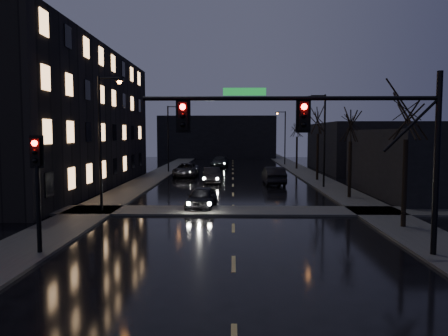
{
  "coord_description": "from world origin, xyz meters",
  "views": [
    {
      "loc": [
        -0.04,
        -7.43,
        4.69
      ],
      "look_at": [
        -0.41,
        11.44,
        3.2
      ],
      "focal_mm": 35.0,
      "sensor_mm": 36.0,
      "label": 1
    }
  ],
  "objects_px": {
    "oncoming_car_d": "(220,162)",
    "oncoming_car_a": "(202,198)",
    "oncoming_car_b": "(212,175)",
    "oncoming_car_c": "(186,170)",
    "lead_car": "(274,176)"
  },
  "relations": [
    {
      "from": "oncoming_car_d",
      "to": "oncoming_car_a",
      "type": "bearing_deg",
      "value": -85.43
    },
    {
      "from": "oncoming_car_b",
      "to": "oncoming_car_a",
      "type": "bearing_deg",
      "value": -95.94
    },
    {
      "from": "oncoming_car_c",
      "to": "oncoming_car_a",
      "type": "bearing_deg",
      "value": -79.58
    },
    {
      "from": "oncoming_car_a",
      "to": "oncoming_car_b",
      "type": "height_order",
      "value": "oncoming_car_b"
    },
    {
      "from": "oncoming_car_c",
      "to": "oncoming_car_d",
      "type": "bearing_deg",
      "value": 77.79
    },
    {
      "from": "oncoming_car_b",
      "to": "lead_car",
      "type": "distance_m",
      "value": 5.87
    },
    {
      "from": "oncoming_car_d",
      "to": "lead_car",
      "type": "xyz_separation_m",
      "value": [
        5.55,
        -20.69,
        0.06
      ]
    },
    {
      "from": "oncoming_car_a",
      "to": "lead_car",
      "type": "relative_size",
      "value": 0.81
    },
    {
      "from": "oncoming_car_d",
      "to": "lead_car",
      "type": "relative_size",
      "value": 1.05
    },
    {
      "from": "lead_car",
      "to": "oncoming_car_c",
      "type": "bearing_deg",
      "value": -41.54
    },
    {
      "from": "oncoming_car_a",
      "to": "oncoming_car_c",
      "type": "distance_m",
      "value": 20.52
    },
    {
      "from": "oncoming_car_a",
      "to": "oncoming_car_d",
      "type": "relative_size",
      "value": 0.77
    },
    {
      "from": "oncoming_car_d",
      "to": "oncoming_car_b",
      "type": "bearing_deg",
      "value": -85.76
    },
    {
      "from": "oncoming_car_b",
      "to": "oncoming_car_d",
      "type": "xyz_separation_m",
      "value": [
        0.21,
        19.57,
        0.03
      ]
    },
    {
      "from": "oncoming_car_b",
      "to": "lead_car",
      "type": "relative_size",
      "value": 0.89
    }
  ]
}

